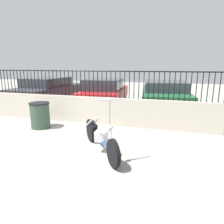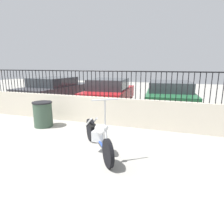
% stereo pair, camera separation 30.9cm
% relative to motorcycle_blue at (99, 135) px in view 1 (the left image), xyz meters
% --- Properties ---
extents(ground_plane, '(40.00, 40.00, 0.00)m').
position_rel_motorcycle_blue_xyz_m(ground_plane, '(-1.69, -0.67, -0.37)').
color(ground_plane, gray).
extents(low_wall, '(9.54, 0.18, 0.92)m').
position_rel_motorcycle_blue_xyz_m(low_wall, '(-1.69, 2.05, 0.09)').
color(low_wall, beige).
rests_on(low_wall, ground_plane).
extents(fence_railing, '(9.54, 0.04, 0.88)m').
position_rel_motorcycle_blue_xyz_m(fence_railing, '(-1.69, 2.05, 1.11)').
color(fence_railing, black).
rests_on(fence_railing, low_wall).
extents(motorcycle_blue, '(1.45, 1.79, 1.34)m').
position_rel_motorcycle_blue_xyz_m(motorcycle_blue, '(0.00, 0.00, 0.00)').
color(motorcycle_blue, black).
rests_on(motorcycle_blue, ground_plane).
extents(trash_bin, '(0.63, 0.63, 0.82)m').
position_rel_motorcycle_blue_xyz_m(trash_bin, '(-2.41, 1.11, 0.04)').
color(trash_bin, '#334738').
rests_on(trash_bin, ground_plane).
extents(car_dark_grey, '(2.09, 4.66, 1.34)m').
position_rel_motorcycle_blue_xyz_m(car_dark_grey, '(-4.60, 4.96, 0.31)').
color(car_dark_grey, black).
rests_on(car_dark_grey, ground_plane).
extents(car_red, '(2.23, 4.27, 1.33)m').
position_rel_motorcycle_blue_xyz_m(car_red, '(-1.58, 5.08, 0.30)').
color(car_red, black).
rests_on(car_red, ground_plane).
extents(car_green, '(2.35, 4.40, 1.30)m').
position_rel_motorcycle_blue_xyz_m(car_green, '(1.28, 4.90, 0.30)').
color(car_green, black).
rests_on(car_green, ground_plane).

